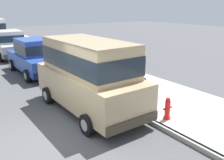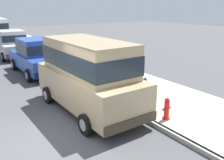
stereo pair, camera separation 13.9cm
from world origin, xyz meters
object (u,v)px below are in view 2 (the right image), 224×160
(car_tan_van, at_px, (88,73))
(car_silver_sedan, at_px, (12,43))
(dog_black, at_px, (141,81))
(car_blue_sedan, at_px, (36,56))
(fire_hydrant, at_px, (167,109))

(car_tan_van, distance_m, car_silver_sedan, 11.53)
(car_silver_sedan, height_order, dog_black, car_silver_sedan)
(car_tan_van, height_order, car_blue_sedan, car_tan_van)
(fire_hydrant, bearing_deg, car_blue_sedan, 99.74)
(car_blue_sedan, bearing_deg, dog_black, -61.76)
(dog_black, bearing_deg, car_silver_sedan, 104.96)
(car_tan_van, relative_size, car_silver_sedan, 1.06)
(car_blue_sedan, relative_size, fire_hydrant, 6.37)
(car_blue_sedan, relative_size, dog_black, 6.12)
(dog_black, relative_size, fire_hydrant, 1.04)
(car_tan_van, relative_size, fire_hydrant, 6.79)
(car_blue_sedan, xyz_separation_m, car_silver_sedan, (-0.01, 5.50, 0.00))
(dog_black, bearing_deg, car_tan_van, -168.25)
(car_blue_sedan, height_order, dog_black, car_blue_sedan)
(car_silver_sedan, distance_m, fire_hydrant, 13.92)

